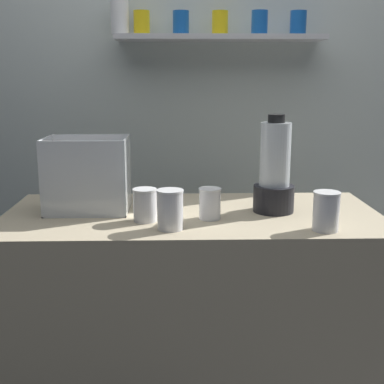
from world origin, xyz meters
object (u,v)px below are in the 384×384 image
Objects in this scene: juice_cup_pomegranate_far_left at (145,207)px; juice_cup_mango_left at (170,211)px; blender_pitcher at (274,173)px; carrot_display_bin at (89,188)px; juice_cup_beet_middle at (210,206)px; juice_cup_carrot_right at (326,213)px.

juice_cup_pomegranate_far_left is 0.13m from juice_cup_mango_left.
blender_pitcher is at bearing 13.89° from juice_cup_pomegranate_far_left.
juice_cup_pomegranate_far_left is at bearing 132.28° from juice_cup_mango_left.
carrot_display_bin is 2.27× the size of juice_cup_mango_left.
juice_cup_pomegranate_far_left reaches higher than juice_cup_beet_middle.
blender_pitcher reaches higher than juice_cup_pomegranate_far_left.
juice_cup_beet_middle is at bearing -15.71° from carrot_display_bin.
juice_cup_beet_middle is at bearing 40.91° from juice_cup_mango_left.
carrot_display_bin is 0.70m from blender_pitcher.
juice_cup_mango_left is (0.09, -0.10, 0.01)m from juice_cup_pomegranate_far_left.
juice_cup_carrot_right is at bearing -18.46° from carrot_display_bin.
juice_cup_beet_middle is (0.45, -0.13, -0.04)m from carrot_display_bin.
juice_cup_mango_left reaches higher than juice_cup_beet_middle.
juice_cup_mango_left is at bearing -139.09° from juice_cup_beet_middle.
blender_pitcher is at bearing 21.31° from juice_cup_beet_middle.
juice_cup_pomegranate_far_left is 0.86× the size of juice_cup_mango_left.
juice_cup_carrot_right is at bearing -62.34° from blender_pitcher.
juice_cup_beet_middle is at bearing 5.36° from juice_cup_pomegranate_far_left.
juice_cup_carrot_right reaches higher than juice_cup_pomegranate_far_left.
juice_cup_carrot_right is (0.13, -0.24, -0.09)m from blender_pitcher.
juice_cup_mango_left is 1.03× the size of juice_cup_carrot_right.
blender_pitcher is 2.71× the size of juice_cup_mango_left.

